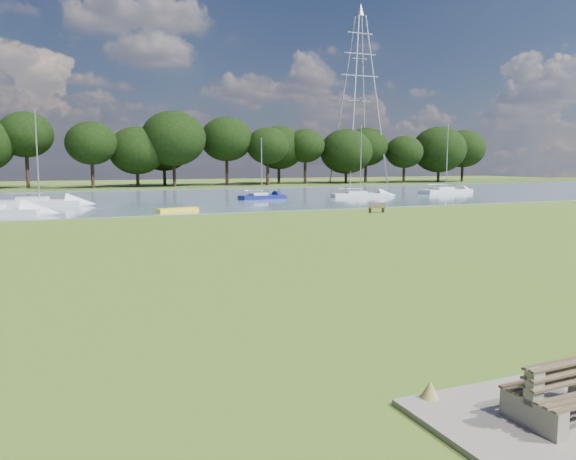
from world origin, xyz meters
name	(u,v)px	position (x,y,z in m)	size (l,w,h in m)	color
ground	(257,267)	(0.00, 0.00, 0.00)	(220.00, 220.00, 0.00)	olive
river	(124,199)	(0.00, 42.00, 0.00)	(220.00, 40.00, 0.10)	slate
far_bank	(100,188)	(0.00, 72.00, 0.00)	(220.00, 20.00, 0.40)	#4C6626
concrete_pad	(567,420)	(0.00, -14.00, 0.05)	(4.20, 3.20, 0.10)	gray
bench_pair	(569,392)	(0.00, -14.00, 0.50)	(1.84, 1.12, 0.97)	gray
riverbank_bench	(377,208)	(16.43, 17.84, 0.41)	(1.34, 0.49, 0.81)	brown
kayak	(178,210)	(2.02, 24.00, 0.22)	(3.36, 0.78, 0.34)	yellow
pylon	(360,72)	(44.83, 70.00, 20.05)	(7.67, 5.37, 31.64)	#9FA5AF
tree_line	(109,143)	(1.21, 68.00, 6.73)	(145.76, 9.31, 11.27)	black
sailboat_1	(39,201)	(-8.15, 34.48, 0.55)	(7.40, 3.64, 8.49)	silver
sailboat_2	(261,195)	(13.40, 35.92, 0.45)	(5.30, 2.50, 6.43)	navy
sailboat_4	(445,190)	(38.52, 37.30, 0.53)	(7.46, 2.82, 8.66)	silver
sailboat_5	(360,194)	(24.94, 35.19, 0.45)	(6.59, 2.89, 8.03)	silver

